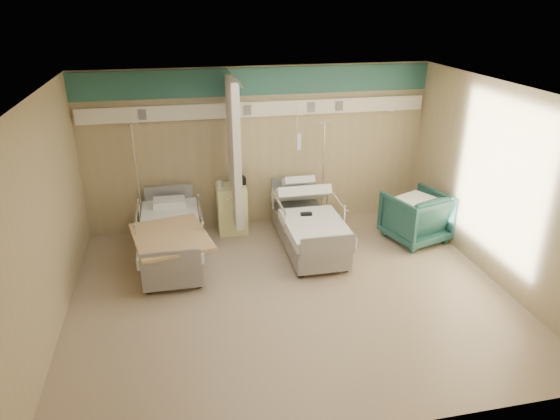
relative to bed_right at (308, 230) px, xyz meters
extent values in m
cube|color=tan|center=(-0.60, -1.30, -0.32)|extent=(6.00, 5.00, 0.00)
cube|color=tan|center=(-0.60, 1.20, 1.08)|extent=(6.00, 0.04, 2.80)
cube|color=tan|center=(-0.60, -3.80, 1.08)|extent=(6.00, 0.04, 2.80)
cube|color=tan|center=(-3.60, -1.30, 1.08)|extent=(0.04, 5.00, 2.80)
cube|color=tan|center=(2.40, -1.30, 1.08)|extent=(0.04, 5.00, 2.80)
cube|color=white|center=(-0.60, -1.30, 2.48)|extent=(6.00, 5.00, 0.04)
cube|color=#29615A|center=(-0.60, 1.18, 2.23)|extent=(6.00, 0.04, 0.45)
cube|color=white|center=(-0.60, 1.15, 1.79)|extent=(5.88, 0.08, 0.25)
cylinder|color=silver|center=(-1.10, 0.30, 2.44)|extent=(0.03, 1.80, 0.03)
cube|color=beige|center=(-1.10, 0.65, 1.19)|extent=(0.12, 0.90, 2.35)
cube|color=#F2F097|center=(-1.15, 0.90, 0.11)|extent=(0.50, 0.48, 0.85)
imported|color=#1D4A45|center=(1.85, -0.07, 0.11)|extent=(1.13, 1.15, 0.85)
cube|color=white|center=(1.84, -0.06, 0.57)|extent=(0.83, 0.79, 0.07)
cylinder|color=silver|center=(0.50, 0.96, -0.30)|extent=(0.33, 0.33, 0.03)
cylinder|color=silver|center=(0.50, 0.96, 0.61)|extent=(0.03, 0.03, 1.85)
cylinder|color=silver|center=(0.50, 0.96, 1.54)|extent=(0.22, 0.03, 0.03)
cylinder|color=silver|center=(-2.68, 0.97, -0.30)|extent=(0.36, 0.36, 0.03)
cylinder|color=silver|center=(-2.68, 0.97, 0.68)|extent=(0.03, 0.03, 1.99)
cylinder|color=silver|center=(-2.68, 0.97, 1.67)|extent=(0.24, 0.03, 0.03)
cube|color=black|center=(-0.07, -0.08, 0.34)|extent=(0.19, 0.10, 0.04)
cube|color=tan|center=(-2.19, -0.46, 0.34)|extent=(1.25, 1.45, 0.04)
cube|color=black|center=(-1.02, 0.95, 0.60)|extent=(0.27, 0.20, 0.13)
cylinder|color=white|center=(-1.34, 0.89, 0.59)|extent=(0.10, 0.10, 0.12)
camera|label=1|loc=(-1.97, -7.11, 3.54)|focal=32.00mm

